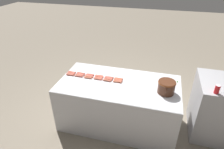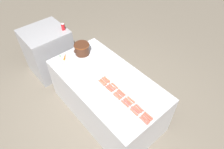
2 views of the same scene
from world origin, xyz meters
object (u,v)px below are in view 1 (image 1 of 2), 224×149
Objects in this scene: hot_dog_4 at (109,77)px; hot_dog_15 at (98,78)px; hot_dog_23 at (117,82)px; bean_pot at (166,86)px; hot_dog_12 at (71,74)px; hot_dog_0 at (72,72)px; serving_spoon at (162,80)px; hot_dog_16 at (108,79)px; hot_dog_21 at (98,79)px; hot_dog_3 at (99,76)px; hot_dog_11 at (118,79)px; hot_dog_5 at (119,78)px; hot_dog_19 at (79,76)px; hot_dog_10 at (109,78)px; back_cabinet at (218,108)px; hot_dog_22 at (107,80)px; hot_dog_1 at (81,73)px; hot_dog_6 at (71,73)px; hot_dog_14 at (89,76)px; hot_dog_8 at (89,75)px; hot_dog_9 at (99,77)px; carrot at (173,83)px; hot_dog_7 at (81,74)px; hot_dog_2 at (90,74)px; hot_dog_13 at (79,75)px; soda_can at (217,89)px; hot_dog_17 at (118,81)px; hot_dog_18 at (70,75)px; hot_dog_20 at (88,78)px.

hot_dog_15 is at bearing -67.60° from hot_dog_4.
bean_pot reaches higher than hot_dog_23.
bean_pot is (0.12, 1.61, 0.10)m from hot_dog_12.
serving_spoon is at bearing 95.90° from hot_dog_0.
hot_dog_16 is 0.17m from hot_dog_21.
hot_dog_3 is 0.34m from hot_dog_11.
hot_dog_5 is 1.00× the size of hot_dog_19.
hot_dog_10 is at bearing 93.23° from hot_dog_12.
hot_dog_19 is at bearing -81.46° from hot_dog_5.
hot_dog_0 is at bearing -92.16° from hot_dog_11.
hot_dog_3 is 1.00× the size of hot_dog_15.
back_cabinet is 1.85m from hot_dog_22.
hot_dog_4 is at bearing 89.79° from hot_dog_1.
hot_dog_3 and hot_dog_11 have the same top height.
hot_dog_6 and hot_dog_14 have the same top height.
hot_dog_22 is (0.04, 0.33, 0.00)m from hot_dog_14.
bean_pot is (0.15, 1.27, 0.10)m from hot_dog_8.
hot_dog_9 is at bearing 94.37° from hot_dog_12.
hot_dog_10 is at bearing 89.78° from hot_dog_9.
hot_dog_12 is at bearing -92.36° from hot_dog_23.
carrot is (-0.21, 1.05, 0.00)m from hot_dog_22.
hot_dog_21 is (0.03, 0.00, 0.00)m from hot_dog_15.
hot_dog_7 is 0.33m from hot_dog_9.
hot_dog_8 is 1.00× the size of hot_dog_21.
hot_dog_3 is 0.33m from hot_dog_7.
hot_dog_7 is at bearing -81.94° from serving_spoon.
hot_dog_14 is 1.00× the size of hot_dog_23.
hot_dog_15 is (0.07, 0.17, 0.00)m from hot_dog_2.
hot_dog_22 is (0.11, -0.17, 0.00)m from hot_dog_5.
hot_dog_15 is (0.03, 0.17, 0.00)m from hot_dog_8.
hot_dog_13 is 1.00× the size of hot_dog_23.
hot_dog_21 is (0.07, 0.18, 0.00)m from hot_dog_8.
hot_dog_5 is 1.18× the size of soda_can.
hot_dog_0 and hot_dog_16 have the same top height.
hot_dog_10 is at bearing -102.86° from hot_dog_17.
hot_dog_5 is 1.00× the size of hot_dog_18.
hot_dog_12 is at bearing 6.05° from hot_dog_6.
hot_dog_7 and hot_dog_23 have the same top height.
hot_dog_14 is at bearing 89.07° from hot_dog_13.
hot_dog_16 is (0.03, 0.00, 0.00)m from hot_dog_10.
soda_can is (0.23, 2.27, 0.19)m from hot_dog_0.
hot_dog_8 is (0.00, 0.34, 0.00)m from hot_dog_6.
soda_can is at bearing 86.83° from hot_dog_18.
back_cabinet is at bearing 95.32° from hot_dog_20.
hot_dog_11 and hot_dog_23 have the same top height.
hot_dog_7 is 1.00× the size of hot_dog_18.
hot_dog_5 is 1.45m from soda_can.
hot_dog_15 is at bearing -85.25° from back_cabinet.
hot_dog_5 is at bearing 89.75° from hot_dog_1.
hot_dog_12 is 0.51m from hot_dog_21.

